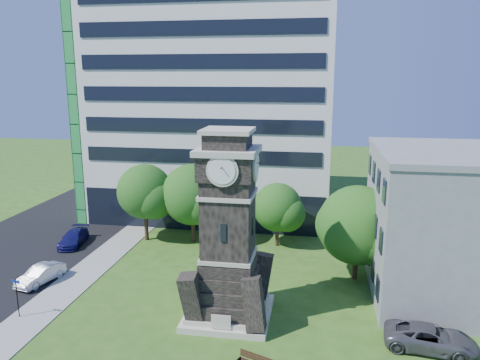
% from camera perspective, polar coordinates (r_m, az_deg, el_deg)
% --- Properties ---
extents(ground, '(160.00, 160.00, 0.00)m').
position_cam_1_polar(ground, '(30.77, -7.87, -17.37)').
color(ground, '#305518').
rests_on(ground, ground).
extents(sidewalk, '(3.00, 70.00, 0.06)m').
position_cam_1_polar(sidewalk, '(38.39, -19.49, -11.62)').
color(sidewalk, gray).
rests_on(sidewalk, ground).
extents(clock_tower, '(5.40, 5.40, 12.22)m').
position_cam_1_polar(clock_tower, '(29.61, -1.43, -7.20)').
color(clock_tower, beige).
rests_on(clock_tower, ground).
extents(office_tall, '(26.20, 15.11, 28.60)m').
position_cam_1_polar(office_tall, '(52.48, -3.14, 11.40)').
color(office_tall, white).
rests_on(office_tall, ground).
extents(car_street_mid, '(2.26, 4.20, 1.31)m').
position_cam_1_polar(car_street_mid, '(38.96, -23.14, -10.56)').
color(car_street_mid, silver).
rests_on(car_street_mid, ground).
extents(car_street_north, '(2.54, 4.73, 1.30)m').
position_cam_1_polar(car_street_north, '(46.16, -19.63, -6.68)').
color(car_street_north, '#131353').
rests_on(car_street_north, ground).
extents(car_east_lot, '(5.37, 3.01, 1.42)m').
position_cam_1_polar(car_east_lot, '(30.11, 22.18, -17.42)').
color(car_east_lot, '#505055').
rests_on(car_east_lot, ground).
extents(street_sign, '(0.64, 0.06, 2.67)m').
position_cam_1_polar(street_sign, '(33.97, -25.55, -12.39)').
color(street_sign, black).
rests_on(street_sign, ground).
extents(tree_nw, '(5.65, 5.14, 7.32)m').
position_cam_1_polar(tree_nw, '(44.57, -11.44, -1.61)').
color(tree_nw, '#332114').
rests_on(tree_nw, ground).
extents(tree_nc, '(6.23, 5.67, 7.44)m').
position_cam_1_polar(tree_nc, '(43.34, -5.71, -2.01)').
color(tree_nc, '#332114').
rests_on(tree_nc, ground).
extents(tree_ne, '(4.88, 4.44, 5.87)m').
position_cam_1_polar(tree_ne, '(42.61, 4.67, -3.52)').
color(tree_ne, '#332114').
rests_on(tree_ne, ground).
extents(tree_east, '(6.62, 6.02, 7.33)m').
position_cam_1_polar(tree_east, '(36.49, 14.25, -5.61)').
color(tree_east, '#332114').
rests_on(tree_east, ground).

